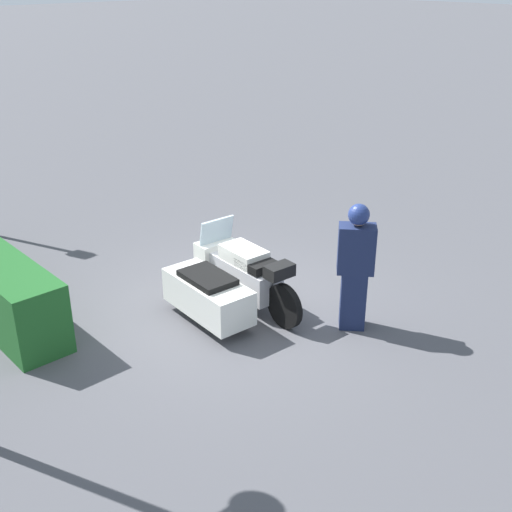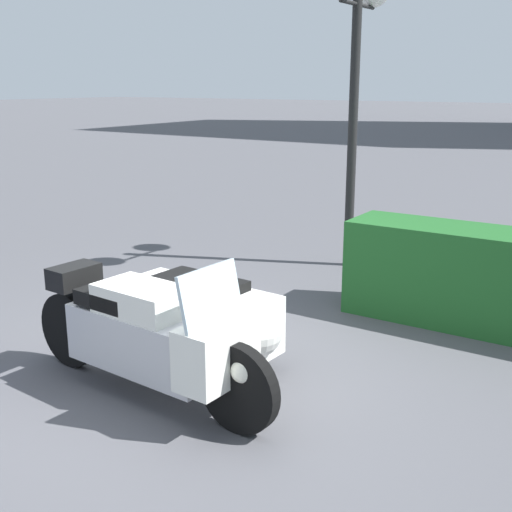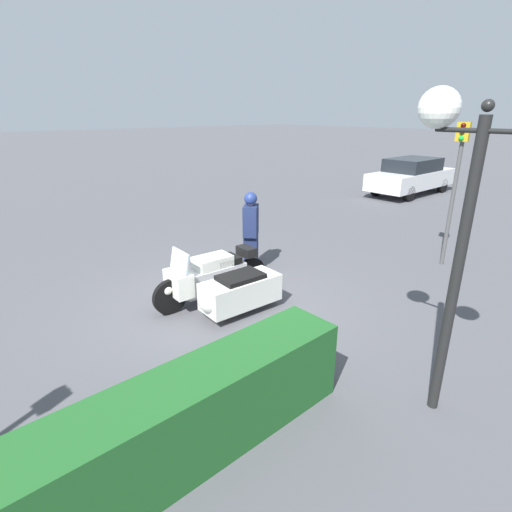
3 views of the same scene
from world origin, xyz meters
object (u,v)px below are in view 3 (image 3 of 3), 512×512
hedge_bush_curbside (155,438)px  traffic_light_far (456,174)px  twin_lamp_post (479,153)px  police_motorcycle (223,284)px  officer_rider (251,230)px  parked_car_background (412,176)px

hedge_bush_curbside → traffic_light_far: (-8.03, -0.83, 1.66)m
twin_lamp_post → police_motorcycle: bearing=-85.0°
traffic_light_far → police_motorcycle: bearing=-26.3°
officer_rider → twin_lamp_post: twin_lamp_post is taller
police_motorcycle → twin_lamp_post: 4.70m
police_motorcycle → parked_car_background: parked_car_background is taller
officer_rider → twin_lamp_post: (1.26, 4.93, 2.12)m
hedge_bush_curbside → traffic_light_far: traffic_light_far is taller
twin_lamp_post → traffic_light_far: bearing=-156.3°
officer_rider → traffic_light_far: (-3.69, 2.76, 1.19)m
traffic_light_far → twin_lamp_post: bearing=15.3°
police_motorcycle → hedge_bush_curbside: 3.73m
twin_lamp_post → parked_car_background: (-12.50, -7.11, -2.27)m
police_motorcycle → twin_lamp_post: size_ratio=0.67×
twin_lamp_post → parked_car_background: size_ratio=0.79×
twin_lamp_post → traffic_light_far: size_ratio=1.14×
police_motorcycle → officer_rider: officer_rider is taller
police_motorcycle → hedge_bush_curbside: bearing=46.3°
police_motorcycle → parked_car_background: 13.24m
police_motorcycle → hedge_bush_curbside: police_motorcycle is taller
police_motorcycle → traffic_light_far: bearing=165.7°
hedge_bush_curbside → twin_lamp_post: bearing=156.2°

